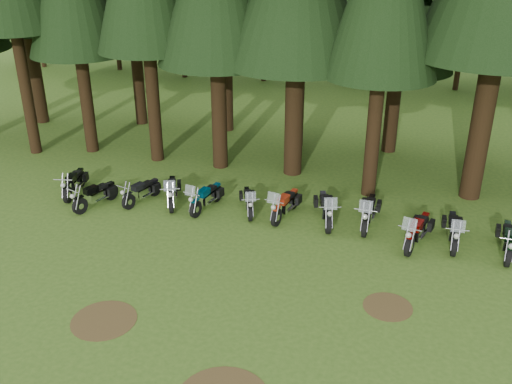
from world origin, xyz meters
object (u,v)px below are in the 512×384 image
motorcycle_1 (96,196)px  motorcycle_10 (453,231)px  motorcycle_8 (369,213)px  motorcycle_11 (507,241)px  motorcycle_9 (417,232)px  motorcycle_0 (74,183)px  motorcycle_3 (172,192)px  motorcycle_4 (206,198)px  motorcycle_6 (285,205)px  motorcycle_5 (248,202)px  motorcycle_2 (142,192)px  motorcycle_7 (325,210)px

motorcycle_1 → motorcycle_10: (13.06, 0.31, 0.04)m
motorcycle_8 → motorcycle_11: bearing=-6.8°
motorcycle_9 → motorcycle_0: bearing=-166.6°
motorcycle_1 → motorcycle_11: (14.75, 0.07, 0.02)m
motorcycle_0 → motorcycle_3: bearing=-8.9°
motorcycle_4 → motorcycle_6: bearing=14.7°
motorcycle_4 → motorcycle_5: size_ratio=1.12×
motorcycle_2 → motorcycle_6: (5.65, 0.11, 0.05)m
motorcycle_3 → motorcycle_10: 10.35m
motorcycle_2 → motorcycle_7: motorcycle_7 is taller
motorcycle_0 → motorcycle_3: (4.12, 0.13, 0.02)m
motorcycle_5 → motorcycle_1: bearing=169.5°
motorcycle_0 → motorcycle_5: bearing=-9.7°
motorcycle_3 → motorcycle_2: bearing=168.3°
motorcycle_3 → motorcycle_6: motorcycle_3 is taller
motorcycle_2 → motorcycle_3: 1.19m
motorcycle_2 → motorcycle_8: (8.67, 0.15, 0.08)m
motorcycle_0 → motorcycle_7: size_ratio=0.93×
motorcycle_5 → motorcycle_9: size_ratio=0.84×
motorcycle_3 → motorcycle_10: (10.33, -0.63, 0.00)m
motorcycle_2 → motorcycle_3: (1.18, 0.16, 0.05)m
motorcycle_5 → motorcycle_10: 7.30m
motorcycle_5 → motorcycle_6: motorcycle_6 is taller
motorcycle_2 → motorcycle_5: 4.24m
motorcycle_4 → motorcycle_11: (10.58, -0.74, 0.00)m
motorcycle_1 → motorcycle_5: 5.86m
motorcycle_2 → motorcycle_4: bearing=20.0°
motorcycle_0 → motorcycle_2: motorcycle_0 is taller
motorcycle_5 → motorcycle_6: 1.41m
motorcycle_6 → motorcycle_7: bearing=10.6°
motorcycle_8 → motorcycle_7: bearing=-172.7°
motorcycle_8 → motorcycle_11: (4.53, -0.86, -0.04)m
motorcycle_0 → motorcycle_3: 4.12m
motorcycle_7 → motorcycle_10: motorcycle_7 is taller
motorcycle_3 → motorcycle_7: size_ratio=0.94×
motorcycle_0 → motorcycle_7: bearing=-10.5°
motorcycle_4 → motorcycle_9: motorcycle_9 is taller
motorcycle_3 → motorcycle_10: motorcycle_10 is taller
motorcycle_1 → motorcycle_2: size_ratio=1.04×
motorcycle_8 → motorcycle_10: 2.91m
motorcycle_3 → motorcycle_5: bearing=-19.6°
motorcycle_5 → motorcycle_7: (2.90, -0.09, 0.08)m
motorcycle_0 → motorcycle_9: 13.31m
motorcycle_3 → motorcycle_4: bearing=-24.8°
motorcycle_7 → motorcycle_9: 3.33m
motorcycle_4 → motorcycle_0: bearing=-166.9°
motorcycle_4 → motorcycle_10: 8.91m
motorcycle_1 → motorcycle_11: size_ratio=0.91×
motorcycle_10 → motorcycle_1: bearing=-178.2°
motorcycle_7 → motorcycle_10: size_ratio=1.04×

